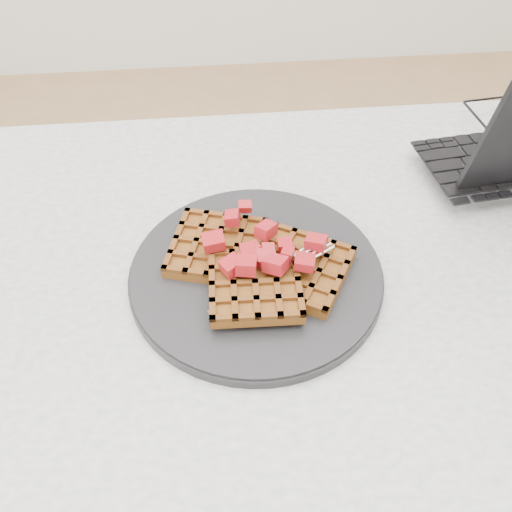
# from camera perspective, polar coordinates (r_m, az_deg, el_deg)

# --- Properties ---
(table) EXTENTS (1.20, 0.80, 0.75)m
(table) POSITION_cam_1_polar(r_m,az_deg,el_deg) (0.78, 4.79, -9.31)
(table) COLOR silver
(table) RESTS_ON ground
(plate) EXTENTS (0.31, 0.31, 0.02)m
(plate) POSITION_cam_1_polar(r_m,az_deg,el_deg) (0.69, 0.00, -1.83)
(plate) COLOR black
(plate) RESTS_ON table
(waffles) EXTENTS (0.24, 0.20, 0.03)m
(waffles) POSITION_cam_1_polar(r_m,az_deg,el_deg) (0.68, 0.05, -0.97)
(waffles) COLOR brown
(waffles) RESTS_ON plate
(strawberry_pile) EXTENTS (0.15, 0.15, 0.02)m
(strawberry_pile) POSITION_cam_1_polar(r_m,az_deg,el_deg) (0.66, 0.00, 0.84)
(strawberry_pile) COLOR maroon
(strawberry_pile) RESTS_ON waffles
(fork) EXTENTS (0.17, 0.11, 0.02)m
(fork) POSITION_cam_1_polar(r_m,az_deg,el_deg) (0.67, 2.53, -2.42)
(fork) COLOR silver
(fork) RESTS_ON plate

